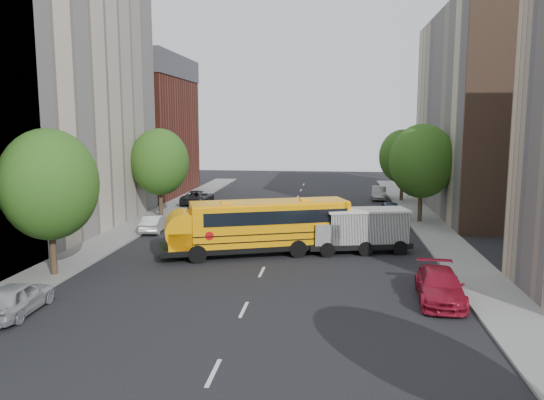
% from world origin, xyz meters
% --- Properties ---
extents(ground, '(120.00, 120.00, 0.00)m').
position_xyz_m(ground, '(0.00, 0.00, 0.00)').
color(ground, black).
rests_on(ground, ground).
extents(sidewalk_left, '(3.00, 80.00, 0.12)m').
position_xyz_m(sidewalk_left, '(-11.50, 5.00, 0.06)').
color(sidewalk_left, slate).
rests_on(sidewalk_left, ground).
extents(sidewalk_right, '(3.00, 80.00, 0.12)m').
position_xyz_m(sidewalk_right, '(11.50, 5.00, 0.06)').
color(sidewalk_right, slate).
rests_on(sidewalk_right, ground).
extents(lane_markings, '(0.15, 64.00, 0.01)m').
position_xyz_m(lane_markings, '(0.00, 10.00, 0.01)').
color(lane_markings, silver).
rests_on(lane_markings, ground).
extents(building_left_cream, '(10.00, 26.00, 20.00)m').
position_xyz_m(building_left_cream, '(-18.00, 6.00, 10.00)').
color(building_left_cream, beige).
rests_on(building_left_cream, ground).
extents(building_left_redbrick, '(10.00, 15.00, 13.00)m').
position_xyz_m(building_left_redbrick, '(-18.00, 28.00, 6.50)').
color(building_left_redbrick, maroon).
rests_on(building_left_redbrick, ground).
extents(building_right_far, '(10.00, 22.00, 18.00)m').
position_xyz_m(building_right_far, '(18.00, 20.00, 9.00)').
color(building_right_far, '#C0B395').
rests_on(building_right_far, ground).
extents(building_right_sidewall, '(10.10, 0.30, 18.00)m').
position_xyz_m(building_right_sidewall, '(18.00, 9.00, 9.00)').
color(building_right_sidewall, brown).
rests_on(building_right_sidewall, ground).
extents(street_tree_1, '(5.12, 5.12, 7.90)m').
position_xyz_m(street_tree_1, '(-11.00, -4.00, 4.95)').
color(street_tree_1, '#38281C').
rests_on(street_tree_1, ground).
extents(street_tree_2, '(4.99, 4.99, 7.71)m').
position_xyz_m(street_tree_2, '(-11.00, 14.00, 4.83)').
color(street_tree_2, '#38281C').
rests_on(street_tree_2, ground).
extents(street_tree_4, '(5.25, 5.25, 8.10)m').
position_xyz_m(street_tree_4, '(11.00, 14.00, 5.08)').
color(street_tree_4, '#38281C').
rests_on(street_tree_4, ground).
extents(street_tree_5, '(4.86, 4.86, 7.51)m').
position_xyz_m(street_tree_5, '(11.00, 26.00, 4.70)').
color(street_tree_5, '#38281C').
rests_on(street_tree_5, ground).
extents(school_bus, '(12.34, 6.62, 3.43)m').
position_xyz_m(school_bus, '(-0.83, 1.86, 1.91)').
color(school_bus, black).
rests_on(school_bus, ground).
extents(safari_truck, '(6.83, 3.72, 2.78)m').
position_xyz_m(safari_truck, '(5.54, 3.20, 1.47)').
color(safari_truck, black).
rests_on(safari_truck, ground).
extents(parked_car_0, '(1.90, 4.31, 1.44)m').
position_xyz_m(parked_car_0, '(-9.60, -9.66, 0.72)').
color(parked_car_0, '#ADAEB4').
rests_on(parked_car_0, ground).
extents(parked_car_1, '(1.66, 3.99, 1.28)m').
position_xyz_m(parked_car_1, '(-9.53, 7.94, 0.64)').
color(parked_car_1, silver).
rests_on(parked_car_1, ground).
extents(parked_car_2, '(2.53, 5.32, 1.47)m').
position_xyz_m(parked_car_2, '(-9.60, 21.24, 0.73)').
color(parked_car_2, black).
rests_on(parked_car_2, ground).
extents(parked_car_3, '(2.38, 5.10, 1.44)m').
position_xyz_m(parked_car_3, '(8.80, -5.79, 0.72)').
color(parked_car_3, maroon).
rests_on(parked_car_3, ground).
extents(parked_car_4, '(1.78, 4.32, 1.47)m').
position_xyz_m(parked_car_4, '(8.80, 15.21, 0.73)').
color(parked_car_4, '#313757').
rests_on(parked_car_4, ground).
extents(parked_car_5, '(1.85, 4.34, 1.39)m').
position_xyz_m(parked_car_5, '(8.80, 27.18, 0.70)').
color(parked_car_5, gray).
rests_on(parked_car_5, ground).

